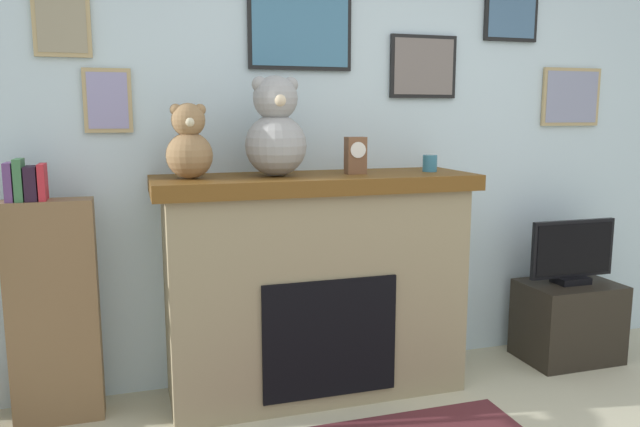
{
  "coord_description": "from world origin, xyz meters",
  "views": [
    {
      "loc": [
        -1.24,
        -1.35,
        1.49
      ],
      "look_at": [
        -0.29,
        1.69,
        0.98
      ],
      "focal_mm": 34.48,
      "sensor_mm": 36.0,
      "label": 1
    }
  ],
  "objects_px": {
    "teddy_bear_grey": "(276,131)",
    "mantel_clock": "(356,155)",
    "television": "(573,253)",
    "teddy_bear_cream": "(189,145)",
    "candle_jar": "(430,163)",
    "tv_stand": "(568,321)",
    "bookshelf": "(53,307)",
    "fireplace": "(316,284)"
  },
  "relations": [
    {
      "from": "candle_jar",
      "to": "teddy_bear_grey",
      "type": "relative_size",
      "value": 0.18
    },
    {
      "from": "candle_jar",
      "to": "teddy_bear_grey",
      "type": "bearing_deg",
      "value": -179.96
    },
    {
      "from": "bookshelf",
      "to": "television",
      "type": "height_order",
      "value": "bookshelf"
    },
    {
      "from": "teddy_bear_cream",
      "to": "tv_stand",
      "type": "bearing_deg",
      "value": -0.64
    },
    {
      "from": "tv_stand",
      "to": "teddy_bear_cream",
      "type": "bearing_deg",
      "value": 179.36
    },
    {
      "from": "bookshelf",
      "to": "teddy_bear_cream",
      "type": "bearing_deg",
      "value": -6.46
    },
    {
      "from": "teddy_bear_grey",
      "to": "mantel_clock",
      "type": "bearing_deg",
      "value": -0.06
    },
    {
      "from": "bookshelf",
      "to": "tv_stand",
      "type": "distance_m",
      "value": 2.93
    },
    {
      "from": "television",
      "to": "teddy_bear_cream",
      "type": "distance_m",
      "value": 2.34
    },
    {
      "from": "candle_jar",
      "to": "tv_stand",
      "type": "bearing_deg",
      "value": -1.52
    },
    {
      "from": "teddy_bear_cream",
      "to": "teddy_bear_grey",
      "type": "height_order",
      "value": "teddy_bear_grey"
    },
    {
      "from": "tv_stand",
      "to": "television",
      "type": "distance_m",
      "value": 0.43
    },
    {
      "from": "tv_stand",
      "to": "bookshelf",
      "type": "bearing_deg",
      "value": 178.03
    },
    {
      "from": "fireplace",
      "to": "mantel_clock",
      "type": "distance_m",
      "value": 0.72
    },
    {
      "from": "television",
      "to": "mantel_clock",
      "type": "xyz_separation_m",
      "value": [
        -1.39,
        0.03,
        0.61
      ]
    },
    {
      "from": "bookshelf",
      "to": "teddy_bear_cream",
      "type": "distance_m",
      "value": 1.02
    },
    {
      "from": "fireplace",
      "to": "teddy_bear_cream",
      "type": "height_order",
      "value": "teddy_bear_cream"
    },
    {
      "from": "bookshelf",
      "to": "teddy_bear_cream",
      "type": "height_order",
      "value": "teddy_bear_cream"
    },
    {
      "from": "fireplace",
      "to": "candle_jar",
      "type": "height_order",
      "value": "candle_jar"
    },
    {
      "from": "tv_stand",
      "to": "mantel_clock",
      "type": "height_order",
      "value": "mantel_clock"
    },
    {
      "from": "fireplace",
      "to": "bookshelf",
      "type": "xyz_separation_m",
      "value": [
        -1.3,
        0.06,
        -0.02
      ]
    },
    {
      "from": "bookshelf",
      "to": "fireplace",
      "type": "bearing_deg",
      "value": -2.5
    },
    {
      "from": "candle_jar",
      "to": "teddy_bear_grey",
      "type": "distance_m",
      "value": 0.88
    },
    {
      "from": "candle_jar",
      "to": "mantel_clock",
      "type": "distance_m",
      "value": 0.44
    },
    {
      "from": "television",
      "to": "teddy_bear_grey",
      "type": "xyz_separation_m",
      "value": [
        -1.81,
        0.03,
        0.74
      ]
    },
    {
      "from": "bookshelf",
      "to": "television",
      "type": "relative_size",
      "value": 2.29
    },
    {
      "from": "fireplace",
      "to": "television",
      "type": "distance_m",
      "value": 1.6
    },
    {
      "from": "tv_stand",
      "to": "candle_jar",
      "type": "relative_size",
      "value": 6.25
    },
    {
      "from": "bookshelf",
      "to": "candle_jar",
      "type": "relative_size",
      "value": 14.25
    },
    {
      "from": "bookshelf",
      "to": "candle_jar",
      "type": "xyz_separation_m",
      "value": [
        1.95,
        -0.07,
        0.65
      ]
    },
    {
      "from": "bookshelf",
      "to": "teddy_bear_grey",
      "type": "distance_m",
      "value": 1.37
    },
    {
      "from": "bookshelf",
      "to": "tv_stand",
      "type": "relative_size",
      "value": 2.28
    },
    {
      "from": "fireplace",
      "to": "candle_jar",
      "type": "relative_size",
      "value": 18.41
    },
    {
      "from": "fireplace",
      "to": "mantel_clock",
      "type": "bearing_deg",
      "value": -5.02
    },
    {
      "from": "tv_stand",
      "to": "candle_jar",
      "type": "height_order",
      "value": "candle_jar"
    },
    {
      "from": "teddy_bear_cream",
      "to": "teddy_bear_grey",
      "type": "distance_m",
      "value": 0.43
    },
    {
      "from": "teddy_bear_grey",
      "to": "tv_stand",
      "type": "bearing_deg",
      "value": -0.78
    },
    {
      "from": "fireplace",
      "to": "bookshelf",
      "type": "height_order",
      "value": "bookshelf"
    },
    {
      "from": "tv_stand",
      "to": "candle_jar",
      "type": "bearing_deg",
      "value": 178.48
    },
    {
      "from": "television",
      "to": "teddy_bear_cream",
      "type": "xyz_separation_m",
      "value": [
        -2.24,
        0.03,
        0.68
      ]
    },
    {
      "from": "bookshelf",
      "to": "teddy_bear_grey",
      "type": "bearing_deg",
      "value": -3.95
    },
    {
      "from": "teddy_bear_cream",
      "to": "bookshelf",
      "type": "bearing_deg",
      "value": 173.54
    }
  ]
}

